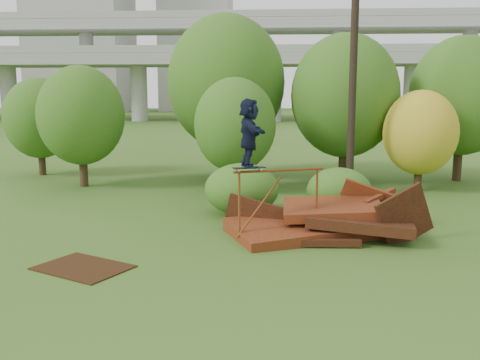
# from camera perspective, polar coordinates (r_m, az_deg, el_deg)

# --- Properties ---
(ground) EXTENTS (240.00, 240.00, 0.00)m
(ground) POSITION_cam_1_polar(r_m,az_deg,el_deg) (12.25, 3.19, -8.98)
(ground) COLOR #2D5116
(ground) RESTS_ON ground
(scrap_pile) EXTENTS (5.68, 3.64, 1.88)m
(scrap_pile) POSITION_cam_1_polar(r_m,az_deg,el_deg) (14.72, 8.81, -4.49)
(scrap_pile) COLOR #441A0C
(scrap_pile) RESTS_ON ground
(grind_rail) EXTENTS (2.33, 0.92, 1.88)m
(grind_rail) POSITION_cam_1_polar(r_m,az_deg,el_deg) (13.96, 4.17, -1.11)
(grind_rail) COLOR brown
(grind_rail) RESTS_ON ground
(skateboard) EXTENTS (0.86, 0.50, 0.09)m
(skateboard) POSITION_cam_1_polar(r_m,az_deg,el_deg) (13.59, 0.97, 1.31)
(skateboard) COLOR black
(skateboard) RESTS_ON grind_rail
(skater) EXTENTS (0.88, 1.69, 1.74)m
(skater) POSITION_cam_1_polar(r_m,az_deg,el_deg) (13.49, 0.98, 5.03)
(skater) COLOR black
(skater) RESTS_ON skateboard
(flat_plate) EXTENTS (2.38, 2.14, 0.03)m
(flat_plate) POSITION_cam_1_polar(r_m,az_deg,el_deg) (12.47, -16.40, -8.94)
(flat_plate) COLOR black
(flat_plate) RESTS_ON ground
(tree_0) EXTENTS (3.50, 3.50, 4.94)m
(tree_0) POSITION_cam_1_polar(r_m,az_deg,el_deg) (22.72, -16.60, 6.61)
(tree_0) COLOR black
(tree_0) RESTS_ON ground
(tree_1) EXTENTS (5.25, 5.25, 7.31)m
(tree_1) POSITION_cam_1_polar(r_m,az_deg,el_deg) (24.39, -1.48, 10.36)
(tree_1) COLOR black
(tree_1) RESTS_ON ground
(tree_2) EXTENTS (3.14, 3.14, 4.42)m
(tree_2) POSITION_cam_1_polar(r_m,az_deg,el_deg) (20.49, -0.54, 5.89)
(tree_2) COLOR black
(tree_2) RESTS_ON ground
(tree_3) EXTENTS (4.56, 4.56, 6.33)m
(tree_3) POSITION_cam_1_polar(r_m,az_deg,el_deg) (23.34, 11.12, 8.81)
(tree_3) COLOR black
(tree_3) RESTS_ON ground
(tree_4) EXTENTS (2.86, 2.86, 3.95)m
(tree_4) POSITION_cam_1_polar(r_m,az_deg,el_deg) (21.94, 18.68, 4.81)
(tree_4) COLOR black
(tree_4) RESTS_ON ground
(tree_5) EXTENTS (4.45, 4.45, 6.25)m
(tree_5) POSITION_cam_1_polar(r_m,az_deg,el_deg) (25.12, 22.59, 8.27)
(tree_5) COLOR black
(tree_5) RESTS_ON ground
(tree_6) EXTENTS (3.24, 3.24, 4.52)m
(tree_6) POSITION_cam_1_polar(r_m,az_deg,el_deg) (26.60, -20.61, 6.18)
(tree_6) COLOR black
(tree_6) RESTS_ON ground
(shrub_left) EXTENTS (2.36, 2.18, 1.64)m
(shrub_left) POSITION_cam_1_polar(r_m,az_deg,el_deg) (16.92, 0.19, -0.97)
(shrub_left) COLOR #235015
(shrub_left) RESTS_ON ground
(shrub_right) EXTENTS (2.08, 1.90, 1.47)m
(shrub_right) POSITION_cam_1_polar(r_m,az_deg,el_deg) (17.42, 10.51, -1.11)
(shrub_right) COLOR #235015
(shrub_right) RESTS_ON ground
(utility_pole) EXTENTS (1.40, 0.28, 10.95)m
(utility_pole) POSITION_cam_1_polar(r_m,az_deg,el_deg) (20.32, 12.07, 13.96)
(utility_pole) COLOR black
(utility_pole) RESTS_ON ground
(freeway_overpass) EXTENTS (160.00, 15.00, 13.70)m
(freeway_overpass) POSITION_cam_1_polar(r_m,az_deg,el_deg) (74.83, 3.63, 14.29)
(freeway_overpass) COLOR gray
(freeway_overpass) RESTS_ON ground
(building_left) EXTENTS (18.00, 16.00, 35.00)m
(building_left) POSITION_cam_1_polar(r_m,az_deg,el_deg) (114.03, -16.60, 15.85)
(building_left) COLOR #9E9E99
(building_left) RESTS_ON ground
(building_right) EXTENTS (14.00, 14.00, 28.00)m
(building_right) POSITION_cam_1_polar(r_m,az_deg,el_deg) (115.20, -4.60, 14.37)
(building_right) COLOR #9E9E99
(building_right) RESTS_ON ground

